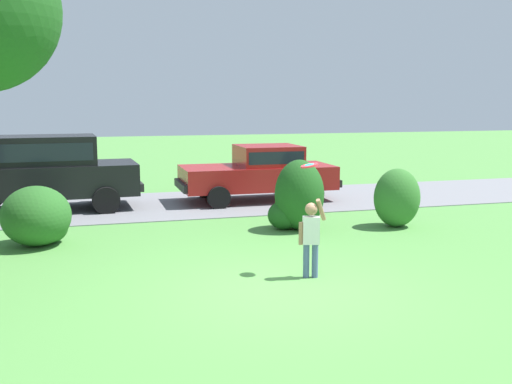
# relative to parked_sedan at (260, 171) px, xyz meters

# --- Properties ---
(ground_plane) EXTENTS (80.00, 80.00, 0.00)m
(ground_plane) POSITION_rel_parked_sedan_xyz_m (-1.97, -7.79, -0.85)
(ground_plane) COLOR #518E42
(driveway_strip) EXTENTS (28.00, 4.40, 0.02)m
(driveway_strip) POSITION_rel_parked_sedan_xyz_m (-1.97, 0.01, -0.84)
(driveway_strip) COLOR slate
(driveway_strip) RESTS_ON ground
(shrub_near_tree) EXTENTS (1.32, 1.40, 1.17)m
(shrub_near_tree) POSITION_rel_parked_sedan_xyz_m (-5.62, -3.81, -0.30)
(shrub_near_tree) COLOR #286023
(shrub_near_tree) RESTS_ON ground
(shrub_centre_left) EXTENTS (1.21, 1.07, 1.54)m
(shrub_centre_left) POSITION_rel_parked_sedan_xyz_m (-0.29, -3.82, -0.15)
(shrub_centre_left) COLOR #1E511C
(shrub_centre_left) RESTS_ON ground
(shrub_centre) EXTENTS (1.05, 0.93, 1.31)m
(shrub_centre) POSITION_rel_parked_sedan_xyz_m (1.95, -4.17, -0.19)
(shrub_centre) COLOR #33702B
(shrub_centre) RESTS_ON ground
(parked_sedan) EXTENTS (4.41, 2.11, 1.56)m
(parked_sedan) POSITION_rel_parked_sedan_xyz_m (0.00, 0.00, 0.00)
(parked_sedan) COLOR maroon
(parked_sedan) RESTS_ON ground
(parked_suv) EXTENTS (4.78, 2.26, 1.92)m
(parked_suv) POSITION_rel_parked_sedan_xyz_m (-5.68, 0.03, 0.23)
(parked_suv) COLOR black
(parked_suv) RESTS_ON ground
(child_thrower) EXTENTS (0.47, 0.23, 1.29)m
(child_thrower) POSITION_rel_parked_sedan_xyz_m (-1.30, -7.28, -0.13)
(child_thrower) COLOR #4C608C
(child_thrower) RESTS_ON ground
(frisbee) EXTENTS (0.28, 0.28, 0.08)m
(frisbee) POSITION_rel_parked_sedan_xyz_m (-1.22, -6.97, 0.92)
(frisbee) COLOR red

